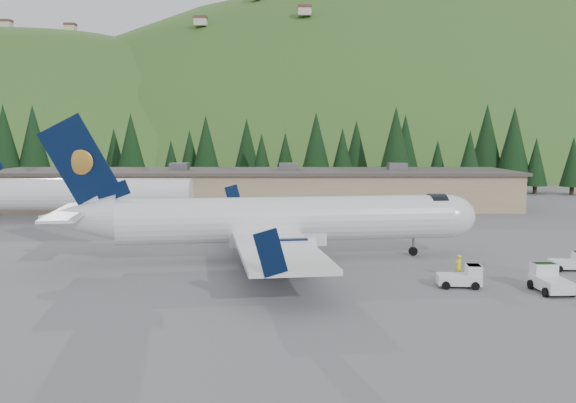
# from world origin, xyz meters

# --- Properties ---
(ground) EXTENTS (600.00, 600.00, 0.00)m
(ground) POSITION_xyz_m (0.00, 0.00, 0.00)
(ground) COLOR slate
(airliner) EXTENTS (34.50, 32.50, 11.45)m
(airliner) POSITION_xyz_m (-1.00, -0.15, 3.05)
(airliner) COLOR white
(airliner) RESTS_ON ground
(second_airliner) EXTENTS (27.50, 11.00, 10.05)m
(second_airliner) POSITION_xyz_m (-24.92, 22.00, 3.32)
(second_airliner) COLOR white
(second_airliner) RESTS_ON ground
(baggage_tug_a) EXTENTS (2.86, 1.87, 1.47)m
(baggage_tug_a) POSITION_xyz_m (11.34, -9.55, 0.66)
(baggage_tug_a) COLOR white
(baggage_tug_a) RESTS_ON ground
(baggage_tug_b) EXTENTS (2.61, 1.65, 1.36)m
(baggage_tug_b) POSITION_xyz_m (20.66, -4.30, 0.61)
(baggage_tug_b) COLOR white
(baggage_tug_b) RESTS_ON ground
(baggage_tug_c) EXTENTS (2.06, 3.22, 1.67)m
(baggage_tug_c) POSITION_xyz_m (16.41, -10.75, 0.75)
(baggage_tug_c) COLOR white
(baggage_tug_c) RESTS_ON ground
(terminal_building) EXTENTS (71.00, 17.00, 6.10)m
(terminal_building) POSITION_xyz_m (-5.01, 38.00, 2.62)
(terminal_building) COLOR #9F8262
(terminal_building) RESTS_ON ground
(ramp_worker) EXTENTS (0.70, 0.59, 1.61)m
(ramp_worker) POSITION_xyz_m (11.76, -6.83, 0.81)
(ramp_worker) COLOR yellow
(ramp_worker) RESTS_ON ground
(tree_line) EXTENTS (111.76, 17.68, 14.14)m
(tree_line) POSITION_xyz_m (-7.00, 59.46, 7.51)
(tree_line) COLOR black
(tree_line) RESTS_ON ground
(hills) EXTENTS (614.00, 330.00, 300.00)m
(hills) POSITION_xyz_m (53.34, 207.38, -82.80)
(hills) COLOR #30531C
(hills) RESTS_ON ground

